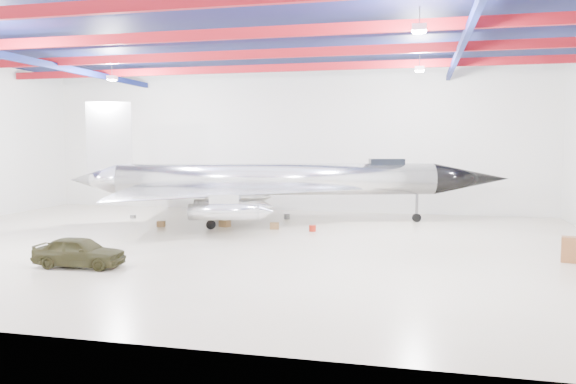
# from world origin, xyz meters

# --- Properties ---
(floor) EXTENTS (40.00, 40.00, 0.00)m
(floor) POSITION_xyz_m (0.00, 0.00, 0.00)
(floor) COLOR beige
(floor) RESTS_ON ground
(wall_back) EXTENTS (40.00, 0.00, 40.00)m
(wall_back) POSITION_xyz_m (0.00, 15.00, 5.50)
(wall_back) COLOR silver
(wall_back) RESTS_ON floor
(ceiling) EXTENTS (40.00, 40.00, 0.00)m
(ceiling) POSITION_xyz_m (0.00, 0.00, 11.00)
(ceiling) COLOR #0A0F38
(ceiling) RESTS_ON wall_back
(ceiling_structure) EXTENTS (39.50, 29.50, 1.08)m
(ceiling_structure) POSITION_xyz_m (0.00, 0.00, 10.32)
(ceiling_structure) COLOR maroon
(ceiling_structure) RESTS_ON ceiling
(jet_aircraft) EXTENTS (28.89, 20.69, 8.03)m
(jet_aircraft) POSITION_xyz_m (0.83, 7.94, 2.63)
(jet_aircraft) COLOR silver
(jet_aircraft) RESTS_ON floor
(jeep) EXTENTS (4.01, 1.82, 1.34)m
(jeep) POSITION_xyz_m (-4.16, -7.00, 0.67)
(jeep) COLOR #323019
(jeep) RESTS_ON floor
(crate_ply) EXTENTS (0.59, 0.52, 0.35)m
(crate_ply) POSITION_xyz_m (-6.00, 4.65, 0.18)
(crate_ply) COLOR olive
(crate_ply) RESTS_ON floor
(parts_bin) EXTENTS (0.67, 0.58, 0.40)m
(parts_bin) POSITION_xyz_m (1.37, 5.31, 0.20)
(parts_bin) COLOR olive
(parts_bin) RESTS_ON floor
(crate_small) EXTENTS (0.35, 0.28, 0.24)m
(crate_small) POSITION_xyz_m (-9.73, 7.85, 0.12)
(crate_small) COLOR #59595B
(crate_small) RESTS_ON floor
(tool_chest) EXTENTS (0.53, 0.53, 0.38)m
(tool_chest) POSITION_xyz_m (3.85, 4.92, 0.19)
(tool_chest) COLOR #A71F10
(tool_chest) RESTS_ON floor
(oil_barrel) EXTENTS (0.76, 0.68, 0.44)m
(oil_barrel) POSITION_xyz_m (-1.98, 5.52, 0.22)
(oil_barrel) COLOR olive
(oil_barrel) RESTS_ON floor
(spares_box) EXTENTS (0.41, 0.41, 0.36)m
(spares_box) POSITION_xyz_m (1.04, 10.05, 0.18)
(spares_box) COLOR #59595B
(spares_box) RESTS_ON floor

